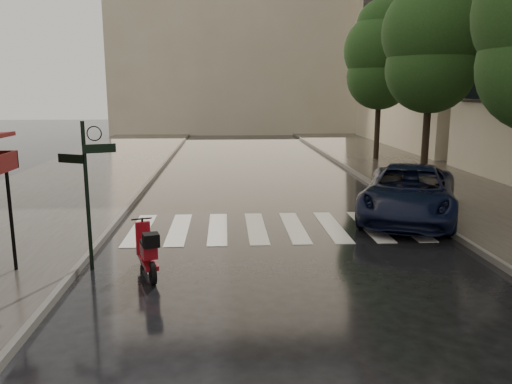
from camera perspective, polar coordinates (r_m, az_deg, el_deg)
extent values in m
plane|color=black|center=(8.22, -15.17, -15.59)|extent=(120.00, 120.00, 0.00)
cube|color=#38332D|center=(20.44, -20.93, 0.50)|extent=(6.00, 60.00, 0.12)
cube|color=#38332D|center=(21.32, 20.38, 0.97)|extent=(5.50, 60.00, 0.12)
cube|color=#595651|center=(19.74, -12.45, 0.67)|extent=(0.12, 60.00, 0.16)
cube|color=#595651|center=(20.35, 13.15, 0.96)|extent=(0.12, 60.00, 0.16)
cube|color=silver|center=(13.86, -13.12, -4.22)|extent=(0.50, 3.20, 0.01)
cube|color=silver|center=(13.72, -8.79, -4.20)|extent=(0.50, 3.20, 0.01)
cube|color=silver|center=(13.67, -4.39, -4.17)|extent=(0.50, 3.20, 0.01)
cube|color=silver|center=(13.69, 0.02, -4.11)|extent=(0.50, 3.20, 0.01)
cube|color=silver|center=(13.79, 4.39, -4.02)|extent=(0.50, 3.20, 0.01)
cube|color=silver|center=(13.97, 8.67, -3.92)|extent=(0.50, 3.20, 0.01)
cube|color=silver|center=(14.23, 12.82, -3.80)|extent=(0.50, 3.20, 0.01)
cube|color=silver|center=(14.56, 16.80, -3.66)|extent=(0.50, 3.20, 0.01)
cylinder|color=black|center=(11.06, -26.24, -2.20)|extent=(0.07, 0.07, 2.35)
cylinder|color=black|center=(10.76, -18.72, -0.57)|extent=(0.08, 0.08, 3.10)
cube|color=black|center=(10.53, -17.49, 4.77)|extent=(0.62, 0.26, 0.18)
cube|color=black|center=(10.71, -20.44, 3.60)|extent=(0.56, 0.29, 0.18)
cube|color=#B6AB8B|center=(36.76, 21.66, 19.42)|extent=(8.00, 16.00, 18.50)
cube|color=#B6AB8B|center=(45.62, -1.89, 19.43)|extent=(22.00, 6.00, 20.00)
cylinder|color=black|center=(20.75, 18.91, 7.21)|extent=(0.28, 0.28, 4.48)
sphere|color=#1D3513|center=(20.73, 19.31, 13.17)|extent=(3.40, 3.40, 3.40)
sphere|color=#1D3513|center=(20.83, 19.56, 16.90)|extent=(3.80, 3.80, 3.80)
cylinder|color=black|center=(27.41, 13.74, 8.27)|extent=(0.28, 0.28, 4.37)
sphere|color=#1D3513|center=(27.38, 13.95, 12.67)|extent=(3.40, 3.40, 3.40)
sphere|color=#1D3513|center=(27.45, 14.09, 15.43)|extent=(3.80, 3.80, 3.80)
sphere|color=#1D3513|center=(27.57, 14.22, 18.02)|extent=(2.60, 2.60, 2.60)
cylinder|color=black|center=(9.98, -11.72, -9.06)|extent=(0.23, 0.45, 0.44)
cylinder|color=black|center=(11.06, -12.80, -7.05)|extent=(0.23, 0.45, 0.44)
cube|color=maroon|center=(10.52, -12.33, -7.59)|extent=(0.62, 1.23, 0.09)
cube|color=maroon|center=(10.21, -12.18, -6.51)|extent=(0.42, 0.57, 0.26)
cube|color=maroon|center=(10.80, -12.78, -5.13)|extent=(0.32, 0.20, 0.70)
cylinder|color=black|center=(10.79, -12.95, -3.01)|extent=(0.42, 0.16, 0.03)
cube|color=black|center=(9.80, -11.91, -5.40)|extent=(0.37, 0.36, 0.26)
imported|color=black|center=(15.28, 17.11, -0.03)|extent=(4.52, 6.10, 1.54)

